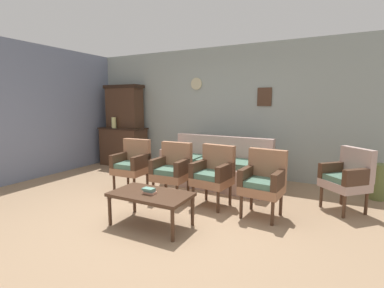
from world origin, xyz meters
The scene contains 15 objects.
ground_plane centered at (0.00, 0.00, 0.00)m, with size 7.68×7.68×0.00m, color #997A5B.
wall_back_with_decor centered at (0.00, 2.63, 1.35)m, with size 6.40×0.09×2.70m.
wall_left_side centered at (-3.23, 0.00, 1.35)m, with size 0.06×5.20×2.70m, color slate.
side_cabinet centered at (-2.45, 2.25, 0.47)m, with size 1.16×0.55×0.93m.
cabinet_upper_hutch centered at (-2.45, 2.33, 1.45)m, with size 0.99×0.38×1.03m.
vase_on_cabinet centered at (-2.57, 2.07, 1.06)m, with size 0.11×0.11×0.26m, color #C1C17A.
floral_couch centered at (0.26, 1.71, 0.33)m, with size 2.00×0.89×0.90m.
armchair_row_middle centered at (-0.90, 0.70, 0.50)m, with size 0.54×0.51×0.90m.
armchair_near_cabinet centered at (-0.08, 0.68, 0.50)m, with size 0.54×0.51×0.90m.
armchair_near_couch_end centered at (0.62, 0.72, 0.50)m, with size 0.57×0.55×0.90m.
armchair_by_doorway centered at (1.37, 0.65, 0.50)m, with size 0.56×0.54×0.90m.
wingback_chair_by_fireplace centered at (2.39, 1.39, 0.50)m, with size 0.71×0.71×0.90m.
coffee_table centered at (0.20, -0.30, 0.38)m, with size 1.00×0.56×0.42m.
book_stack_on_table centered at (0.21, -0.33, 0.46)m, with size 0.16×0.11×0.07m.
floor_vase_by_wall centered at (2.85, 2.15, 0.29)m, with size 0.24×0.24×0.57m, color olive.
Camera 1 is at (2.19, -3.02, 1.52)m, focal length 26.05 mm.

